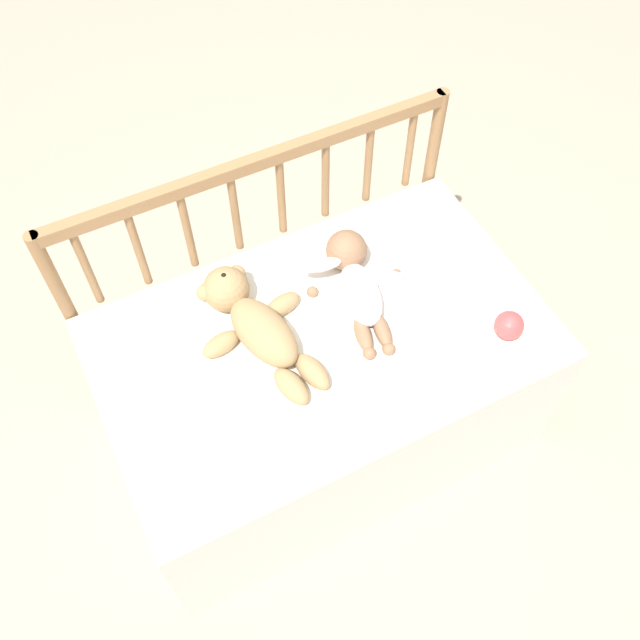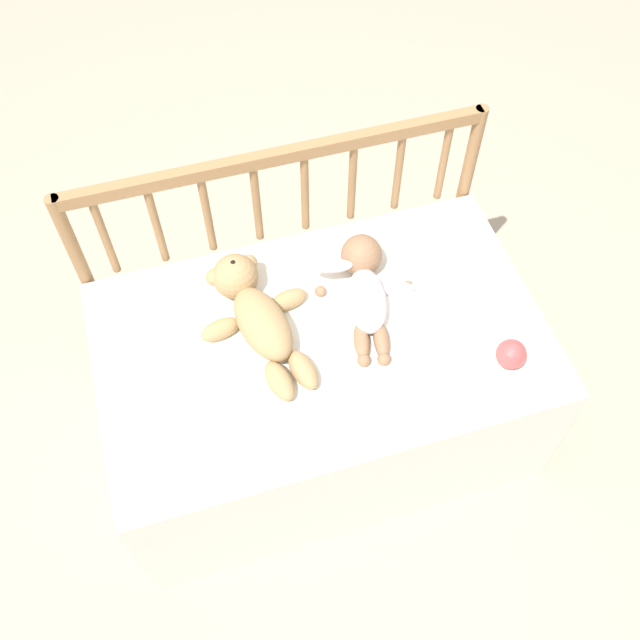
% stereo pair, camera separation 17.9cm
% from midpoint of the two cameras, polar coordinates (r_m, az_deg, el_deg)
% --- Properties ---
extents(ground_plane, '(12.00, 12.00, 0.00)m').
position_cam_midpoint_polar(ground_plane, '(2.26, -2.10, -8.40)').
color(ground_plane, tan).
extents(crib_mattress, '(1.15, 0.71, 0.50)m').
position_cam_midpoint_polar(crib_mattress, '(2.04, -2.31, -5.37)').
color(crib_mattress, white).
rests_on(crib_mattress, ground_plane).
extents(crib_rail, '(1.15, 0.04, 0.80)m').
position_cam_midpoint_polar(crib_rail, '(1.99, -7.40, 7.66)').
color(crib_rail, '#997047').
rests_on(crib_rail, ground_plane).
extents(blanket, '(0.78, 0.52, 0.01)m').
position_cam_midpoint_polar(blanket, '(1.85, -3.52, -0.50)').
color(blanket, white).
rests_on(blanket, crib_mattress).
extents(teddy_bear, '(0.30, 0.44, 0.12)m').
position_cam_midpoint_polar(teddy_bear, '(1.81, -8.12, -0.35)').
color(teddy_bear, tan).
rests_on(teddy_bear, crib_mattress).
extents(baby, '(0.27, 0.38, 0.11)m').
position_cam_midpoint_polar(baby, '(1.88, 0.20, 3.00)').
color(baby, white).
rests_on(baby, crib_mattress).
extents(toy_ball, '(0.08, 0.08, 0.08)m').
position_cam_midpoint_polar(toy_ball, '(1.84, 12.26, -0.63)').
color(toy_ball, '#DB4C4C').
rests_on(toy_ball, crib_mattress).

